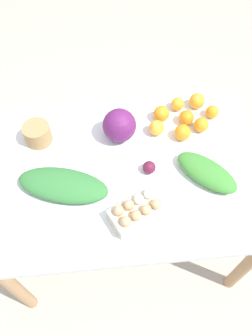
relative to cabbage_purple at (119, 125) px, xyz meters
The scene contains 16 objects.
ground_plane 0.84m from the cabbage_purple, 93.29° to the left, with size 8.00×8.00×0.00m, color #B2A899.
dining_table 0.27m from the cabbage_purple, 93.29° to the left, with size 1.26×0.85×0.74m.
cabbage_purple is the anchor object (origin of this frame).
egg_carton 0.43m from the cabbage_purple, 94.73° to the left, with size 0.25×0.20×0.09m.
paper_bag 0.38m from the cabbage_purple, ahead, with size 0.13×0.13×0.10m, color #A87F51.
greens_bunch_scallion 0.45m from the cabbage_purple, 143.69° to the left, with size 0.29×0.13×0.07m, color #3D8433.
greens_bunch_chard 0.38m from the cabbage_purple, 45.67° to the left, with size 0.39×0.16×0.07m, color #337538.
beet_root 0.25m from the cabbage_purple, 118.06° to the left, with size 0.06×0.06×0.06m, color #5B1933.
orange_0 0.23m from the cabbage_purple, 157.68° to the right, with size 0.08×0.08×0.08m, color orange.
orange_1 0.34m from the cabbage_purple, behind, with size 0.07×0.07×0.07m, color orange.
orange_2 0.30m from the cabbage_purple, behind, with size 0.08×0.08×0.08m, color orange.
orange_3 0.40m from the cabbage_purple, behind, with size 0.07×0.07×0.07m, color orange.
orange_4 0.35m from the cabbage_purple, 154.07° to the right, with size 0.07×0.07×0.07m, color orange.
orange_5 0.48m from the cabbage_purple, behind, with size 0.06×0.06×0.06m, color orange.
orange_6 0.18m from the cabbage_purple, behind, with size 0.07×0.07×0.07m, color #F9A833.
orange_7 0.44m from the cabbage_purple, 159.06° to the right, with size 0.08×0.08×0.08m, color orange.
Camera 1 is at (0.08, 0.79, 1.98)m, focal length 35.00 mm.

